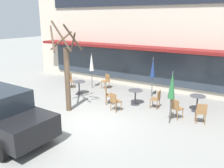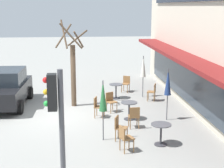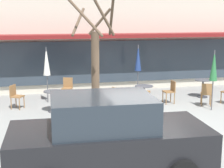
% 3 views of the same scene
% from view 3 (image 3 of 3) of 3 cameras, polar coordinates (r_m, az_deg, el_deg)
% --- Properties ---
extents(ground_plane, '(80.00, 80.00, 0.00)m').
position_cam_3_polar(ground_plane, '(10.40, 6.42, -7.82)').
color(ground_plane, gray).
extents(building_facade, '(17.81, 9.10, 7.57)m').
position_cam_3_polar(building_facade, '(19.52, -3.25, 12.33)').
color(building_facade, beige).
rests_on(building_facade, ground).
extents(cafe_table_near_wall, '(0.70, 0.70, 0.76)m').
position_cam_3_polar(cafe_table_near_wall, '(13.27, 5.33, -1.32)').
color(cafe_table_near_wall, '#333338').
rests_on(cafe_table_near_wall, ground).
extents(cafe_table_streetside, '(0.70, 0.70, 0.76)m').
position_cam_3_polar(cafe_table_streetside, '(12.48, -9.68, -2.24)').
color(cafe_table_streetside, '#333338').
rests_on(cafe_table_streetside, ground).
extents(cafe_table_by_tree, '(0.70, 0.70, 0.76)m').
position_cam_3_polar(cafe_table_by_tree, '(15.00, 14.87, -0.21)').
color(cafe_table_by_tree, '#333338').
rests_on(cafe_table_by_tree, ground).
extents(patio_umbrella_green_folded, '(0.28, 0.28, 2.20)m').
position_cam_3_polar(patio_umbrella_green_folded, '(12.82, 16.58, 2.88)').
color(patio_umbrella_green_folded, '#4C4C51').
rests_on(patio_umbrella_green_folded, ground).
extents(patio_umbrella_cream_folded, '(0.28, 0.28, 2.20)m').
position_cam_3_polar(patio_umbrella_cream_folded, '(14.64, 4.36, 4.28)').
color(patio_umbrella_cream_folded, '#4C4C51').
rests_on(patio_umbrella_cream_folded, ground).
extents(patio_umbrella_corner_open, '(0.28, 0.28, 2.20)m').
position_cam_3_polar(patio_umbrella_corner_open, '(13.70, -10.83, 3.64)').
color(patio_umbrella_corner_open, '#4C4C51').
rests_on(patio_umbrella_corner_open, ground).
extents(cafe_chair_0, '(0.54, 0.54, 0.89)m').
position_cam_3_polar(cafe_chair_0, '(12.32, 1.03, -2.20)').
color(cafe_chair_0, olive).
rests_on(cafe_chair_0, ground).
extents(cafe_chair_1, '(0.54, 0.54, 0.89)m').
position_cam_3_polar(cafe_chair_1, '(13.18, -15.76, -1.75)').
color(cafe_chair_1, olive).
rests_on(cafe_chair_1, ground).
extents(cafe_chair_2, '(0.51, 0.51, 0.89)m').
position_cam_3_polar(cafe_chair_2, '(14.28, -7.43, -0.44)').
color(cafe_chair_2, olive).
rests_on(cafe_chair_2, ground).
extents(cafe_chair_3, '(0.50, 0.50, 0.89)m').
position_cam_3_polar(cafe_chair_3, '(11.94, 5.38, -2.68)').
color(cafe_chair_3, olive).
rests_on(cafe_chair_3, ground).
extents(cafe_chair_4, '(0.41, 0.41, 0.89)m').
position_cam_3_polar(cafe_chair_4, '(13.69, 9.70, -1.02)').
color(cafe_chair_4, olive).
rests_on(cafe_chair_4, ground).
extents(cafe_chair_6, '(0.52, 0.52, 0.89)m').
position_cam_3_polar(cafe_chair_6, '(13.54, 15.44, -1.39)').
color(cafe_chair_6, olive).
rests_on(cafe_chair_6, ground).
extents(parked_sedan, '(4.27, 2.15, 1.76)m').
position_cam_3_polar(parked_sedan, '(7.31, -0.75, -8.72)').
color(parked_sedan, black).
rests_on(parked_sedan, ground).
extents(street_tree, '(1.40, 1.54, 4.11)m').
position_cam_3_polar(street_tree, '(10.21, -2.77, 2.59)').
color(street_tree, brown).
rests_on(street_tree, ground).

